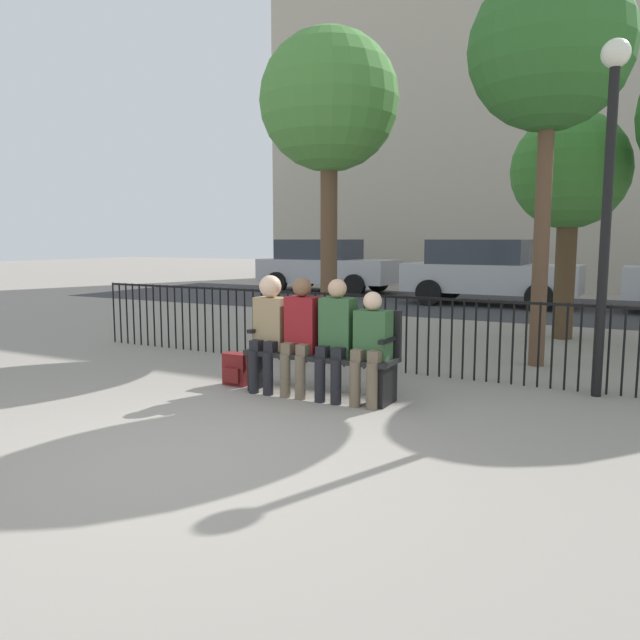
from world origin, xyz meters
name	(u,v)px	position (x,y,z in m)	size (l,w,h in m)	color
ground_plane	(181,460)	(0.00, 0.00, 0.00)	(80.00, 80.00, 0.00)	gray
park_bench	(324,348)	(0.00, 2.25, 0.49)	(1.63, 0.45, 0.92)	black
seated_person_0	(269,325)	(-0.59, 2.13, 0.71)	(0.34, 0.39, 1.25)	black
seated_person_1	(301,330)	(-0.20, 2.13, 0.69)	(0.34, 0.39, 1.23)	brown
seated_person_2	(336,333)	(0.21, 2.13, 0.68)	(0.34, 0.39, 1.23)	black
seated_person_3	(371,342)	(0.60, 2.12, 0.62)	(0.34, 0.39, 1.12)	brown
backpack	(237,369)	(-1.06, 2.17, 0.18)	(0.29, 0.21, 0.36)	maroon
fence_railing	(375,326)	(-0.02, 3.65, 0.56)	(9.01, 0.03, 0.95)	black
tree_1	(329,104)	(-1.59, 5.43, 3.71)	(2.16, 2.16, 4.84)	brown
tree_2	(570,174)	(1.72, 7.42, 2.66)	(1.85, 1.85, 3.65)	#4C3823
tree_3	(550,51)	(1.72, 4.90, 3.91)	(1.99, 1.99, 4.94)	brown
lamp_post	(609,164)	(2.55, 3.53, 2.37)	(0.28, 0.28, 3.56)	black
street_surface	(511,307)	(0.00, 12.00, 0.00)	(24.00, 6.00, 0.01)	#333335
parked_car_1	(325,265)	(-5.91, 13.54, 0.84)	(4.20, 1.94, 1.62)	#B7B7BC
parked_car_2	(487,271)	(-0.66, 12.20, 0.84)	(4.20, 1.94, 1.62)	#B7B7BC
building_facade	(566,110)	(0.00, 20.00, 6.03)	(20.00, 6.00, 12.06)	#B2A893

